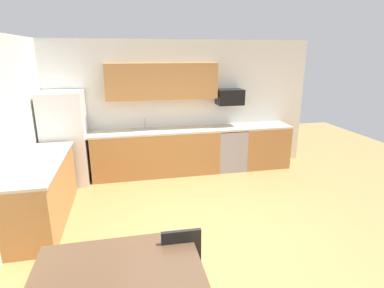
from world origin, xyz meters
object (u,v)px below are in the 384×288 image
refrigerator (66,139)px  dining_table (118,274)px  oven_range (230,148)px  chair_near_table (183,270)px  microwave (230,97)px

refrigerator → dining_table: (1.01, -3.74, -0.22)m
dining_table → oven_range: bearing=59.2°
oven_range → chair_near_table: 4.06m
chair_near_table → dining_table: bearing=-167.0°
dining_table → microwave: bearing=59.8°
chair_near_table → refrigerator: bearing=113.8°
refrigerator → microwave: 3.36m
refrigerator → chair_near_table: size_ratio=2.08×
oven_range → microwave: microwave is taller
oven_range → chair_near_table: oven_range is taller
chair_near_table → oven_range: bearing=65.3°
refrigerator → dining_table: refrigerator is taller
oven_range → refrigerator: bearing=-178.6°
dining_table → chair_near_table: size_ratio=1.65×
oven_range → chair_near_table: bearing=-114.7°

